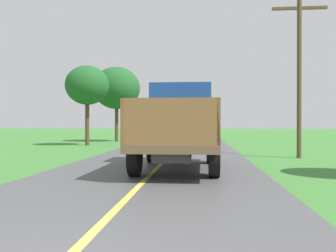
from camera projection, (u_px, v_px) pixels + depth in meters
name	position (u px, v px, depth m)	size (l,w,h in m)	color
banana_truck_near	(180.00, 124.00, 11.93)	(2.38, 5.82, 2.80)	#2D2D30
utility_pole_roadside	(299.00, 71.00, 15.50)	(2.30, 0.20, 6.84)	brown
roadside_tree_near_left	(117.00, 88.00, 29.75)	(3.86, 3.86, 6.15)	#4C3823
roadside_tree_mid_right	(87.00, 86.00, 24.47)	(2.95, 2.95, 5.41)	#4C3823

